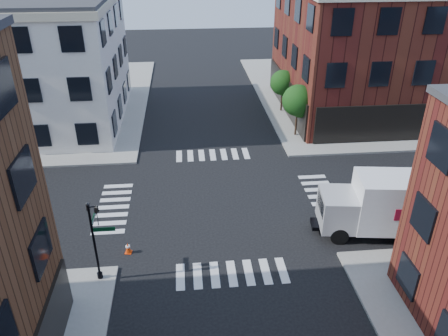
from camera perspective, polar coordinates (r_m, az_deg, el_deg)
ground at (r=29.15m, az=-0.49°, el=-4.43°), size 120.00×120.00×0.00m
sidewalk_ne at (r=53.31m, az=20.78°, el=9.38°), size 30.00×30.00×0.15m
sidewalk_nw at (r=51.65m, az=-26.88°, el=7.56°), size 30.00×30.00×0.15m
building_ne at (r=47.32m, az=23.96°, el=14.09°), size 25.00×16.00×12.00m
tree_near at (r=37.89m, az=9.72°, el=8.48°), size 2.69×2.69×4.49m
tree_far at (r=43.49m, az=7.75°, el=10.83°), size 2.43×2.43×4.07m
signal_pole at (r=22.44m, az=-16.50°, el=-8.19°), size 1.29×1.24×4.60m
box_truck at (r=27.07m, az=21.36°, el=-4.55°), size 8.51×3.52×3.76m
traffic_cone at (r=25.27m, az=-12.43°, el=-10.17°), size 0.42×0.42×0.67m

